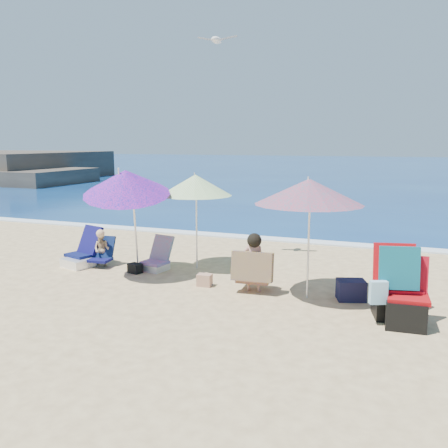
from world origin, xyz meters
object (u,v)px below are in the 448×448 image
(furled_umbrella, at_px, (398,278))
(camp_chair_right, at_px, (395,291))
(umbrella_blue, at_px, (126,182))
(seagull, at_px, (217,40))
(umbrella_striped, at_px, (195,185))
(camp_chair_left, at_px, (406,306))
(chair_rainbow, at_px, (156,261))
(person_center, at_px, (253,264))
(umbrella_turquoise, at_px, (309,192))
(person_left, at_px, (102,249))
(chair_navy, at_px, (82,255))

(furled_umbrella, height_order, camp_chair_right, camp_chair_right)
(umbrella_blue, distance_m, seagull, 3.66)
(umbrella_striped, distance_m, camp_chair_right, 4.42)
(umbrella_striped, bearing_deg, camp_chair_left, -24.21)
(chair_rainbow, relative_size, person_center, 0.66)
(umbrella_blue, bearing_deg, chair_rainbow, 70.16)
(camp_chair_right, bearing_deg, umbrella_blue, 174.19)
(umbrella_striped, relative_size, umbrella_blue, 0.88)
(umbrella_turquoise, bearing_deg, seagull, 139.65)
(camp_chair_right, xyz_separation_m, person_left, (-5.85, 1.01, -0.05))
(person_center, bearing_deg, chair_rainbow, 163.21)
(chair_navy, distance_m, camp_chair_right, 6.36)
(person_left, bearing_deg, umbrella_striped, 15.62)
(chair_navy, xyz_separation_m, chair_rainbow, (1.66, 0.24, -0.03))
(furled_umbrella, bearing_deg, person_left, 170.33)
(camp_chair_right, bearing_deg, person_center, 168.92)
(person_center, bearing_deg, camp_chair_left, -16.50)
(chair_rainbow, relative_size, person_left, 0.87)
(umbrella_striped, relative_size, seagull, 2.34)
(umbrella_striped, distance_m, person_center, 2.28)
(umbrella_turquoise, distance_m, camp_chair_right, 2.03)
(umbrella_blue, xyz_separation_m, person_left, (-0.98, 0.51, -1.48))
(chair_rainbow, xyz_separation_m, camp_chair_right, (4.64, -1.15, 0.23))
(umbrella_striped, height_order, umbrella_blue, umbrella_blue)
(chair_rainbow, bearing_deg, camp_chair_left, -16.64)
(umbrella_turquoise, xyz_separation_m, camp_chair_left, (1.57, -0.75, -1.50))
(umbrella_striped, relative_size, camp_chair_left, 2.02)
(camp_chair_left, bearing_deg, chair_rainbow, 163.36)
(person_center, bearing_deg, seagull, 125.91)
(person_left, bearing_deg, furled_umbrella, -9.67)
(umbrella_turquoise, bearing_deg, furled_umbrella, -17.66)
(camp_chair_left, bearing_deg, person_center, 163.50)
(chair_rainbow, height_order, person_center, person_center)
(umbrella_turquoise, distance_m, seagull, 4.32)
(umbrella_blue, relative_size, seagull, 2.66)
(umbrella_turquoise, distance_m, chair_rainbow, 3.68)
(umbrella_striped, bearing_deg, furled_umbrella, -21.36)
(umbrella_turquoise, bearing_deg, umbrella_blue, 179.48)
(person_center, bearing_deg, person_left, 171.08)
(camp_chair_right, distance_m, person_center, 2.38)
(chair_navy, xyz_separation_m, seagull, (2.45, 1.62, 4.49))
(umbrella_striped, relative_size, person_center, 1.90)
(chair_rainbow, xyz_separation_m, camp_chair_left, (4.80, -1.43, 0.11))
(seagull, bearing_deg, umbrella_striped, -94.45)
(chair_navy, height_order, person_left, chair_navy)
(seagull, bearing_deg, camp_chair_right, -33.40)
(umbrella_striped, distance_m, furled_umbrella, 4.38)
(umbrella_striped, bearing_deg, chair_rainbow, -151.00)
(umbrella_blue, bearing_deg, umbrella_turquoise, -0.52)
(camp_chair_right, relative_size, seagull, 1.34)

